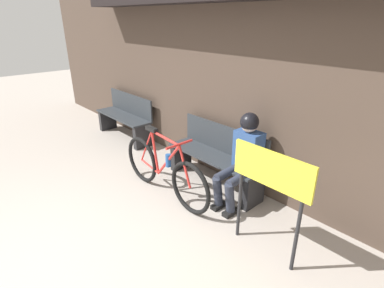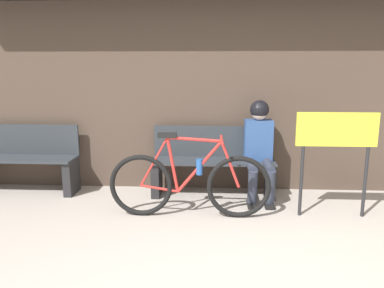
% 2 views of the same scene
% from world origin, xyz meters
% --- Properties ---
extents(ground_plane, '(24.00, 24.00, 0.00)m').
position_xyz_m(ground_plane, '(0.00, 0.00, 0.00)').
color(ground_plane, '#ADA399').
extents(storefront_wall, '(12.00, 0.56, 3.20)m').
position_xyz_m(storefront_wall, '(0.00, 2.76, 1.66)').
color(storefront_wall, '#4C3D33').
rests_on(storefront_wall, ground_plane).
extents(park_bench_near, '(1.53, 0.42, 0.87)m').
position_xyz_m(park_bench_near, '(-0.22, 2.45, 0.40)').
color(park_bench_near, '#2D3338').
rests_on(park_bench_near, ground_plane).
extents(bicycle, '(1.75, 0.40, 0.93)m').
position_xyz_m(bicycle, '(-0.48, 1.71, 0.37)').
color(bicycle, black).
rests_on(bicycle, ground_plane).
extents(person_seated, '(0.34, 0.62, 1.22)m').
position_xyz_m(person_seated, '(0.33, 2.34, 0.70)').
color(person_seated, '#2D3342').
rests_on(person_seated, ground_plane).
extents(park_bench_far, '(1.46, 0.42, 0.87)m').
position_xyz_m(park_bench_far, '(-2.73, 2.45, 0.40)').
color(park_bench_far, '#2D3338').
rests_on(park_bench_far, ground_plane).
extents(signboard, '(0.85, 0.04, 1.14)m').
position_xyz_m(signboard, '(1.07, 1.81, 0.86)').
color(signboard, '#232326').
rests_on(signboard, ground_plane).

